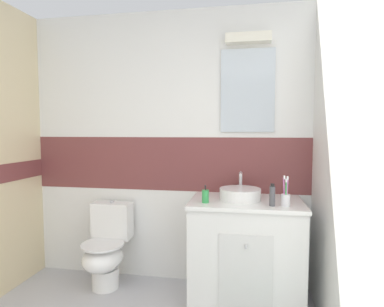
# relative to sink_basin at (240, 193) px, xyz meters

# --- Properties ---
(wall_back_tiled) EXTENTS (3.20, 0.20, 2.50)m
(wall_back_tiled) POSITION_rel_sink_basin_xyz_m (-0.68, 0.32, 0.36)
(wall_back_tiled) COLOR white
(wall_back_tiled) RESTS_ON ground_plane
(wall_right_plain) EXTENTS (0.10, 3.48, 2.50)m
(wall_right_plain) POSITION_rel_sink_basin_xyz_m (0.66, -0.93, 0.35)
(wall_right_plain) COLOR white
(wall_right_plain) RESTS_ON ground_plane
(vanity_cabinet) EXTENTS (0.90, 0.60, 0.85)m
(vanity_cabinet) POSITION_rel_sink_basin_xyz_m (0.05, -0.01, -0.47)
(vanity_cabinet) COLOR silver
(vanity_cabinet) RESTS_ON ground_plane
(sink_basin) EXTENTS (0.33, 0.38, 0.21)m
(sink_basin) POSITION_rel_sink_basin_xyz_m (0.00, 0.00, 0.00)
(sink_basin) COLOR white
(sink_basin) RESTS_ON vanity_cabinet
(toilet) EXTENTS (0.37, 0.50, 0.76)m
(toilet) POSITION_rel_sink_basin_xyz_m (-1.19, 0.03, -0.55)
(toilet) COLOR white
(toilet) RESTS_ON ground_plane
(toothbrush_cup) EXTENTS (0.07, 0.07, 0.23)m
(toothbrush_cup) POSITION_rel_sink_basin_xyz_m (0.34, -0.17, 0.01)
(toothbrush_cup) COLOR white
(toothbrush_cup) RESTS_ON vanity_cabinet
(soap_dispenser) EXTENTS (0.05, 0.05, 0.14)m
(soap_dispenser) POSITION_rel_sink_basin_xyz_m (-0.26, -0.16, 0.00)
(soap_dispenser) COLOR green
(soap_dispenser) RESTS_ON vanity_cabinet
(deodorant_spray_can) EXTENTS (0.04, 0.04, 0.17)m
(deodorant_spray_can) POSITION_rel_sink_basin_xyz_m (0.24, -0.19, 0.03)
(deodorant_spray_can) COLOR #4C4C51
(deodorant_spray_can) RESTS_ON vanity_cabinet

